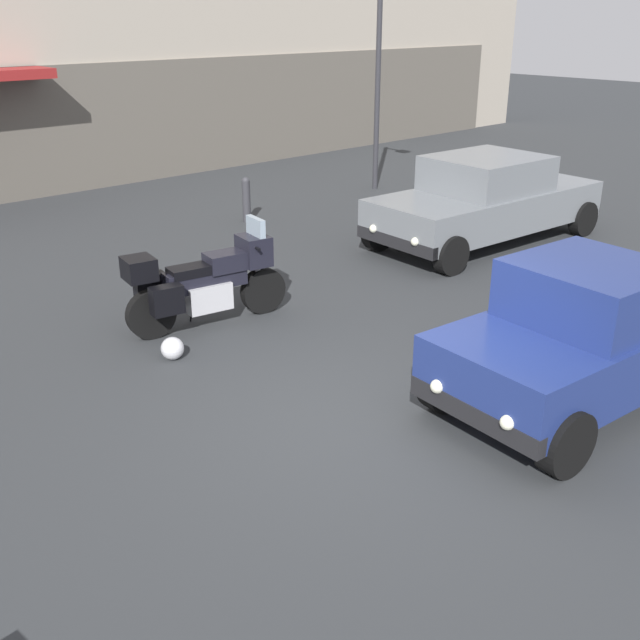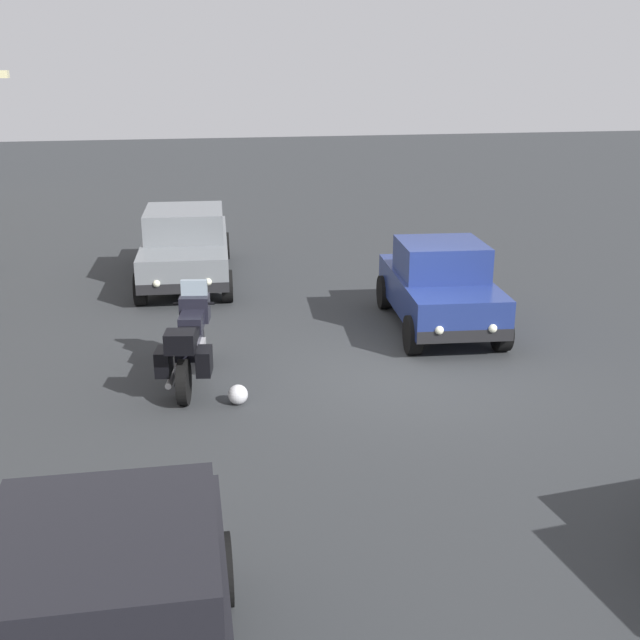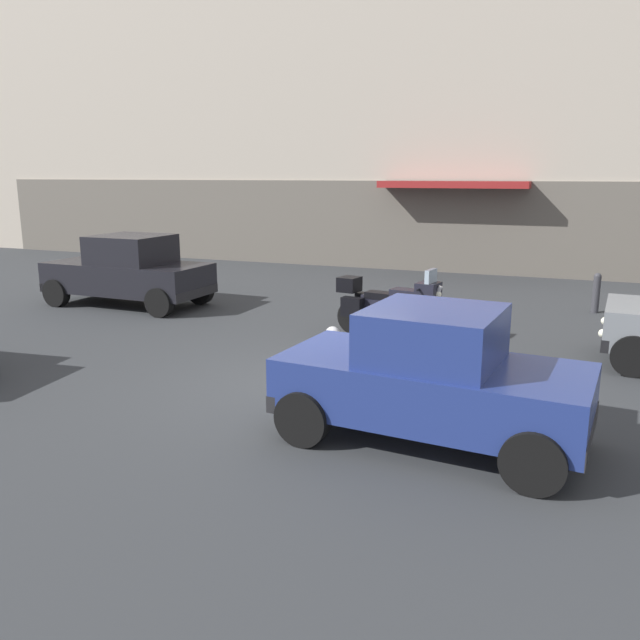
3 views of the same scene
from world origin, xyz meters
The scene contains 5 objects.
ground_plane centered at (0.00, 0.00, 0.00)m, with size 80.00×80.00×0.00m, color #2D3033.
motorcycle centered at (0.26, 3.24, 0.62)m, with size 2.25×0.93×1.36m.
helmet centered at (-0.65, 2.63, 0.14)m, with size 0.28×0.28×0.28m, color silver.
car_sedan_far centered at (6.14, 3.09, 0.78)m, with size 4.66×2.17×1.56m.
car_compact_side centered at (1.98, -1.19, 0.77)m, with size 3.57×1.97×1.56m.
Camera 2 is at (-10.67, 3.45, 4.51)m, focal length 44.06 mm.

